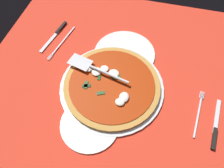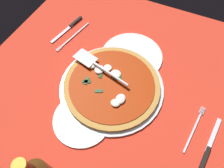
{
  "view_description": "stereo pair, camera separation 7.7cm",
  "coord_description": "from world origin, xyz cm",
  "px_view_note": "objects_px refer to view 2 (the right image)",
  "views": [
    {
      "loc": [
        -38.74,
        -7.82,
        67.53
      ],
      "look_at": [
        0.2,
        2.03,
        2.21
      ],
      "focal_mm": 32.46,
      "sensor_mm": 36.0,
      "label": 1
    },
    {
      "loc": [
        -36.17,
        -15.03,
        67.53
      ],
      "look_at": [
        0.2,
        2.03,
        2.21
      ],
      "focal_mm": 32.46,
      "sensor_mm": 36.0,
      "label": 2
    }
  ],
  "objects_px": {
    "pizza_server": "(98,66)",
    "place_setting_far": "(71,32)",
    "pizza": "(112,84)",
    "place_setting_near": "(201,138)",
    "dinner_plate_left": "(82,119)",
    "dinner_plate_right": "(132,56)"
  },
  "relations": [
    {
      "from": "pizza_server",
      "to": "place_setting_far",
      "type": "height_order",
      "value": "pizza_server"
    },
    {
      "from": "pizza",
      "to": "pizza_server",
      "type": "bearing_deg",
      "value": 63.27
    },
    {
      "from": "dinner_plate_right",
      "to": "pizza",
      "type": "height_order",
      "value": "pizza"
    },
    {
      "from": "dinner_plate_left",
      "to": "pizza_server",
      "type": "relative_size",
      "value": 0.8
    },
    {
      "from": "dinner_plate_left",
      "to": "place_setting_near",
      "type": "xyz_separation_m",
      "value": [
        0.11,
        -0.39,
        -0.0
      ]
    },
    {
      "from": "dinner_plate_left",
      "to": "place_setting_near",
      "type": "distance_m",
      "value": 0.41
    },
    {
      "from": "pizza_server",
      "to": "pizza",
      "type": "bearing_deg",
      "value": 166.75
    },
    {
      "from": "pizza_server",
      "to": "place_setting_far",
      "type": "xyz_separation_m",
      "value": [
        0.15,
        0.22,
        -0.04
      ]
    },
    {
      "from": "place_setting_near",
      "to": "dinner_plate_right",
      "type": "bearing_deg",
      "value": 64.04
    },
    {
      "from": "pizza",
      "to": "place_setting_near",
      "type": "height_order",
      "value": "pizza"
    },
    {
      "from": "dinner_plate_left",
      "to": "place_setting_near",
      "type": "bearing_deg",
      "value": -74.32
    },
    {
      "from": "place_setting_near",
      "to": "place_setting_far",
      "type": "distance_m",
      "value": 0.7
    },
    {
      "from": "place_setting_far",
      "to": "dinner_plate_left",
      "type": "bearing_deg",
      "value": 47.55
    },
    {
      "from": "dinner_plate_right",
      "to": "place_setting_near",
      "type": "height_order",
      "value": "place_setting_near"
    },
    {
      "from": "dinner_plate_right",
      "to": "place_setting_far",
      "type": "bearing_deg",
      "value": 87.55
    },
    {
      "from": "dinner_plate_left",
      "to": "dinner_plate_right",
      "type": "xyz_separation_m",
      "value": [
        0.34,
        -0.05,
        0.0
      ]
    },
    {
      "from": "dinner_plate_left",
      "to": "place_setting_far",
      "type": "height_order",
      "value": "place_setting_far"
    },
    {
      "from": "place_setting_far",
      "to": "dinner_plate_right",
      "type": "bearing_deg",
      "value": 98.79
    },
    {
      "from": "dinner_plate_right",
      "to": "place_setting_near",
      "type": "xyz_separation_m",
      "value": [
        -0.23,
        -0.34,
        -0.0
      ]
    },
    {
      "from": "dinner_plate_left",
      "to": "pizza",
      "type": "distance_m",
      "value": 0.17
    },
    {
      "from": "pizza",
      "to": "pizza_server",
      "type": "distance_m",
      "value": 0.09
    },
    {
      "from": "dinner_plate_left",
      "to": "dinner_plate_right",
      "type": "distance_m",
      "value": 0.34
    }
  ]
}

